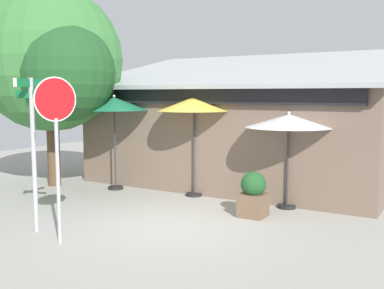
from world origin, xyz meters
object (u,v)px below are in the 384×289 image
(patio_umbrella_mustard_center, at_px, (194,105))
(patio_umbrella_ivory_right, at_px, (289,122))
(shade_tree, at_px, (53,62))
(sidewalk_planter, at_px, (253,194))
(stop_sign, at_px, (56,128))
(patio_umbrella_forest_green_left, at_px, (114,105))
(street_sign_post, at_px, (33,140))

(patio_umbrella_mustard_center, distance_m, patio_umbrella_ivory_right, 2.67)
(shade_tree, relative_size, sidewalk_planter, 5.73)
(stop_sign, distance_m, patio_umbrella_forest_green_left, 4.87)
(patio_umbrella_forest_green_left, height_order, sidewalk_planter, patio_umbrella_forest_green_left)
(patio_umbrella_mustard_center, relative_size, patio_umbrella_ivory_right, 1.17)
(street_sign_post, bearing_deg, sidewalk_planter, 44.33)
(patio_umbrella_ivory_right, relative_size, shade_tree, 0.40)
(patio_umbrella_ivory_right, bearing_deg, street_sign_post, -130.52)
(street_sign_post, distance_m, patio_umbrella_forest_green_left, 4.26)
(patio_umbrella_ivory_right, distance_m, sidewalk_planter, 2.00)
(patio_umbrella_mustard_center, bearing_deg, sidewalk_planter, -27.01)
(patio_umbrella_forest_green_left, xyz_separation_m, shade_tree, (-1.74, -0.63, 1.24))
(street_sign_post, height_order, patio_umbrella_mustard_center, street_sign_post)
(sidewalk_planter, bearing_deg, stop_sign, -123.81)
(street_sign_post, bearing_deg, patio_umbrella_forest_green_left, 107.79)
(street_sign_post, bearing_deg, stop_sign, -16.28)
(patio_umbrella_forest_green_left, distance_m, patio_umbrella_mustard_center, 2.46)
(shade_tree, bearing_deg, sidewalk_planter, -0.91)
(patio_umbrella_forest_green_left, bearing_deg, patio_umbrella_ivory_right, 4.57)
(street_sign_post, xyz_separation_m, patio_umbrella_mustard_center, (1.14, 4.42, 0.61))
(stop_sign, height_order, patio_umbrella_mustard_center, stop_sign)
(patio_umbrella_forest_green_left, bearing_deg, street_sign_post, -72.21)
(street_sign_post, relative_size, sidewalk_planter, 2.99)
(patio_umbrella_mustard_center, distance_m, sidewalk_planter, 3.18)
(patio_umbrella_mustard_center, xyz_separation_m, sidewalk_planter, (2.23, -1.14, -1.97))
(shade_tree, height_order, sidewalk_planter, shade_tree)
(patio_umbrella_ivory_right, height_order, shade_tree, shade_tree)
(stop_sign, xyz_separation_m, shade_tree, (-4.00, 3.67, 1.54))
(patio_umbrella_mustard_center, height_order, patio_umbrella_ivory_right, patio_umbrella_mustard_center)
(street_sign_post, relative_size, patio_umbrella_mustard_center, 1.12)
(sidewalk_planter, bearing_deg, patio_umbrella_forest_green_left, 171.09)
(street_sign_post, height_order, patio_umbrella_forest_green_left, street_sign_post)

